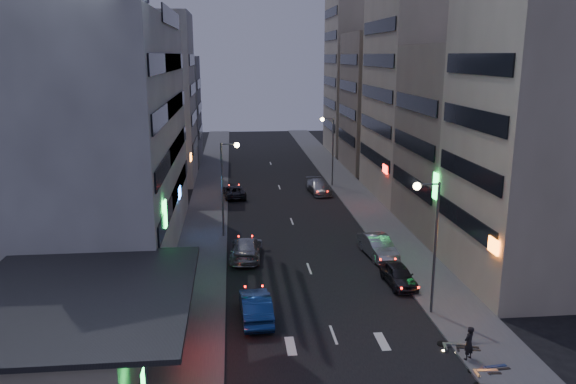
{
  "coord_description": "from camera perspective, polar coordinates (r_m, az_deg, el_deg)",
  "views": [
    {
      "loc": [
        -5.32,
        -24.03,
        15.14
      ],
      "look_at": [
        -1.25,
        17.06,
        5.04
      ],
      "focal_mm": 35.0,
      "sensor_mm": 36.0,
      "label": 1
    }
  ],
  "objects": [
    {
      "name": "ground",
      "position": [
        28.9,
        6.11,
        -17.94
      ],
      "size": [
        180.0,
        180.0,
        0.0
      ],
      "primitive_type": "plane",
      "color": "black",
      "rests_on": "ground"
    },
    {
      "name": "sidewalk_left",
      "position": [
        56.16,
        -8.19,
        -1.98
      ],
      "size": [
        4.0,
        120.0,
        0.12
      ],
      "primitive_type": "cube",
      "color": "#4C4C4F",
      "rests_on": "ground"
    },
    {
      "name": "sidewalk_right",
      "position": [
        57.65,
        7.9,
        -1.55
      ],
      "size": [
        4.0,
        120.0,
        0.12
      ],
      "primitive_type": "cube",
      "color": "#4C4C4F",
      "rests_on": "ground"
    },
    {
      "name": "food_court",
      "position": [
        30.4,
        -22.01,
        -12.98
      ],
      "size": [
        11.0,
        13.0,
        3.88
      ],
      "color": "#BCAE94",
      "rests_on": "ground"
    },
    {
      "name": "white_building",
      "position": [
        45.96,
        -20.41,
        5.21
      ],
      "size": [
        14.0,
        24.0,
        18.0
      ],
      "primitive_type": "cube",
      "color": "silver",
      "rests_on": "ground"
    },
    {
      "name": "shophouse_near",
      "position": [
        40.39,
        24.71,
        5.18
      ],
      "size": [
        10.0,
        11.0,
        20.0
      ],
      "primitive_type": "cube",
      "color": "#BCAE94",
      "rests_on": "ground"
    },
    {
      "name": "shophouse_mid",
      "position": [
        51.02,
        18.56,
        4.99
      ],
      "size": [
        11.0,
        12.0,
        16.0
      ],
      "primitive_type": "cube",
      "color": "gray",
      "rests_on": "ground"
    },
    {
      "name": "shophouse_far",
      "position": [
        62.57,
        13.5,
        9.58
      ],
      "size": [
        10.0,
        14.0,
        22.0
      ],
      "primitive_type": "cube",
      "color": "#BCAE94",
      "rests_on": "ground"
    },
    {
      "name": "far_left_a",
      "position": [
        69.96,
        -14.2,
        9.12
      ],
      "size": [
        11.0,
        10.0,
        20.0
      ],
      "primitive_type": "cube",
      "color": "silver",
      "rests_on": "ground"
    },
    {
      "name": "far_left_b",
      "position": [
        83.07,
        -13.16,
        8.11
      ],
      "size": [
        12.0,
        10.0,
        15.0
      ],
      "primitive_type": "cube",
      "color": "gray",
      "rests_on": "ground"
    },
    {
      "name": "far_right_a",
      "position": [
        77.15,
        10.14,
        8.97
      ],
      "size": [
        11.0,
        12.0,
        18.0
      ],
      "primitive_type": "cube",
      "color": "gray",
      "rests_on": "ground"
    },
    {
      "name": "far_right_b",
      "position": [
        90.63,
        8.12,
        11.62
      ],
      "size": [
        12.0,
        12.0,
        24.0
      ],
      "primitive_type": "cube",
      "color": "#BCAE94",
      "rests_on": "ground"
    },
    {
      "name": "street_lamp_right_near",
      "position": [
        33.52,
        14.2,
        -3.65
      ],
      "size": [
        1.6,
        0.44,
        8.02
      ],
      "color": "#595B60",
      "rests_on": "sidewalk_right"
    },
    {
      "name": "street_lamp_left",
      "position": [
        47.06,
        -6.25,
        1.67
      ],
      "size": [
        1.6,
        0.44,
        8.02
      ],
      "color": "#595B60",
      "rests_on": "sidewalk_left"
    },
    {
      "name": "street_lamp_right_far",
      "position": [
        65.74,
        4.25,
        5.15
      ],
      "size": [
        1.6,
        0.44,
        8.02
      ],
      "color": "#595B60",
      "rests_on": "sidewalk_right"
    },
    {
      "name": "parked_car_right_near",
      "position": [
        38.95,
        11.17,
        -8.28
      ],
      "size": [
        1.89,
        4.23,
        1.41
      ],
      "primitive_type": "imported",
      "rotation": [
        0.0,
        0.0,
        0.05
      ],
      "color": "#28282E",
      "rests_on": "ground"
    },
    {
      "name": "parked_car_right_mid",
      "position": [
        43.89,
        9.11,
        -5.48
      ],
      "size": [
        2.31,
        5.15,
        1.64
      ],
      "primitive_type": "imported",
      "rotation": [
        0.0,
        0.0,
        0.12
      ],
      "color": "#A7ABB0",
      "rests_on": "ground"
    },
    {
      "name": "parked_car_left",
      "position": [
        61.52,
        -5.49,
        0.08
      ],
      "size": [
        2.69,
        5.04,
        1.35
      ],
      "primitive_type": "imported",
      "rotation": [
        0.0,
        0.0,
        3.24
      ],
      "color": "#29292F",
      "rests_on": "ground"
    },
    {
      "name": "parked_car_right_far",
      "position": [
        63.05,
        3.15,
        0.53
      ],
      "size": [
        2.62,
        5.36,
        1.5
      ],
      "primitive_type": "imported",
      "rotation": [
        0.0,
        0.0,
        0.1
      ],
      "color": "gray",
      "rests_on": "ground"
    },
    {
      "name": "road_car_blue",
      "position": [
        33.61,
        -3.3,
        -11.51
      ],
      "size": [
        1.96,
        5.01,
        1.62
      ],
      "primitive_type": "imported",
      "rotation": [
        0.0,
        0.0,
        3.19
      ],
      "color": "navy",
      "rests_on": "ground"
    },
    {
      "name": "road_car_silver",
      "position": [
        43.11,
        -4.26,
        -5.72
      ],
      "size": [
        2.77,
        5.73,
        1.61
      ],
      "primitive_type": "imported",
      "rotation": [
        0.0,
        0.0,
        3.05
      ],
      "color": "#95979D",
      "rests_on": "ground"
    },
    {
      "name": "person",
      "position": [
        30.69,
        17.89,
        -14.39
      ],
      "size": [
        0.78,
        0.72,
        1.78
      ],
      "primitive_type": "imported",
      "rotation": [
        0.0,
        0.0,
        3.74
      ],
      "color": "black",
      "rests_on": "sidewalk_right"
    },
    {
      "name": "scooter_black_a",
      "position": [
        29.24,
        21.07,
        -17.03
      ],
      "size": [
        0.93,
        1.72,
        1.0
      ],
      "primitive_type": null,
      "rotation": [
        0.0,
        0.0,
        1.32
      ],
      "color": "black",
      "rests_on": "sidewalk_right"
    },
    {
      "name": "scooter_silver_a",
      "position": [
        30.46,
        20.59,
        -15.57
      ],
      "size": [
        0.7,
        1.84,
        1.11
      ],
      "primitive_type": null,
      "rotation": [
        0.0,
        0.0,
        1.52
      ],
      "color": "#AEB1B6",
      "rests_on": "sidewalk_right"
    },
    {
      "name": "scooter_blue",
      "position": [
        31.0,
        21.26,
        -15.05
      ],
      "size": [
        0.8,
        1.93,
        1.15
      ],
      "primitive_type": null,
      "rotation": [
        0.0,
        0.0,
        1.66
      ],
      "color": "navy",
      "rests_on": "sidewalk_right"
    },
    {
      "name": "scooter_black_b",
      "position": [
        32.17,
        18.91,
        -13.81
      ],
      "size": [
        1.01,
        1.87,
        1.09
      ],
      "primitive_type": null,
      "rotation": [
        0.0,
        0.0,
        1.32
      ],
      "color": "black",
      "rests_on": "sidewalk_right"
    },
    {
      "name": "scooter_silver_b",
      "position": [
        32.25,
        18.0,
        -13.48
      ],
      "size": [
        1.1,
        2.16,
        1.26
      ],
      "primitive_type": null,
      "rotation": [
        0.0,
        0.0,
        1.37
      ],
      "color": "#ADAEB5",
      "rests_on": "sidewalk_right"
    }
  ]
}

